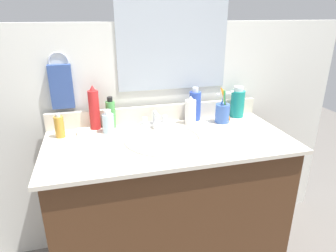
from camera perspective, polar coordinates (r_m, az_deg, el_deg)
The scene contains 18 objects.
vanity_cabinet at distance 1.62m, azimuth 0.27°, elevation -15.62°, with size 1.12×0.51×0.76m, color #4C2D19.
countertop at distance 1.42m, azimuth 0.29°, elevation -2.96°, with size 1.17×0.55×0.02m, color beige.
backsplash at distance 1.64m, azimuth -2.10°, elevation 2.46°, with size 1.17×0.02×0.09m, color beige.
back_wall at distance 1.76m, azimuth -2.47°, elevation -2.23°, with size 2.27×0.04×1.30m, color silver.
mirror_panel at distance 1.62m, azimuth 0.99°, elevation 16.93°, with size 0.60×0.01×0.56m, color #B2BCC6.
towel_ring at distance 1.58m, azimuth -20.35°, elevation 11.51°, with size 0.10×0.10×0.01m, color silver.
hand_towel at distance 1.58m, azimuth -19.84°, elevation 7.14°, with size 0.11×0.04×0.22m, color #334C8C.
sink_basin at distance 1.43m, azimuth -0.77°, elevation -3.67°, with size 0.38×0.38×0.11m.
faucet at distance 1.58m, azimuth -2.48°, elevation 1.10°, with size 0.16×0.10×0.08m.
bottle_lotion_white at distance 1.59m, azimuth 4.34°, elevation 2.83°, with size 0.06×0.06×0.16m.
bottle_toner_green at distance 1.57m, azimuth -10.96°, elevation 2.33°, with size 0.05×0.05×0.16m.
bottle_oil_amber at distance 1.52m, azimuth -20.19°, elevation -0.10°, with size 0.05×0.05×0.12m.
bottle_gel_clear at distance 1.51m, azimuth -11.47°, elevation 0.70°, with size 0.06×0.06×0.12m.
bottle_spray_red at distance 1.56m, azimuth -14.02°, elevation 3.24°, with size 0.05×0.05×0.23m.
bottle_shampoo_blue at distance 1.65m, azimuth 5.21°, elevation 3.98°, with size 0.06×0.06×0.19m.
bottle_mouthwash_teal at distance 1.75m, azimuth 13.25°, elevation 4.40°, with size 0.08×0.08×0.18m.
cup_blue_plastic at distance 1.64m, azimuth 10.47°, elevation 2.59°, with size 0.08×0.08×0.19m.
soap_bar at distance 1.54m, azimuth -15.94°, elevation -0.98°, with size 0.06×0.04×0.02m, color white.
Camera 1 is at (-0.34, -1.25, 1.35)m, focal length 31.64 mm.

